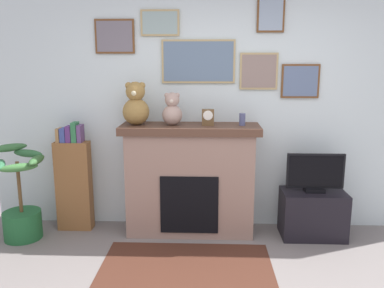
{
  "coord_description": "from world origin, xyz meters",
  "views": [
    {
      "loc": [
        -0.2,
        -2.34,
        1.81
      ],
      "look_at": [
        -0.36,
        1.72,
        0.97
      ],
      "focal_mm": 37.16,
      "sensor_mm": 36.0,
      "label": 1
    }
  ],
  "objects_px": {
    "bookshelf": "(74,181)",
    "television": "(315,174)",
    "mantel_clock": "(208,117)",
    "teddy_bear_cream": "(172,110)",
    "teddy_bear_tan": "(136,106)",
    "candle_jar": "(242,119)",
    "fireplace": "(190,179)",
    "potted_plant": "(22,208)",
    "tv_stand": "(313,214)"
  },
  "relations": [
    {
      "from": "potted_plant",
      "to": "candle_jar",
      "type": "bearing_deg",
      "value": 5.63
    },
    {
      "from": "fireplace",
      "to": "teddy_bear_tan",
      "type": "bearing_deg",
      "value": -178.12
    },
    {
      "from": "bookshelf",
      "to": "tv_stand",
      "type": "xyz_separation_m",
      "value": [
        2.56,
        -0.1,
        -0.3
      ]
    },
    {
      "from": "teddy_bear_cream",
      "to": "candle_jar",
      "type": "bearing_deg",
      "value": 0.03
    },
    {
      "from": "potted_plant",
      "to": "mantel_clock",
      "type": "distance_m",
      "value": 2.14
    },
    {
      "from": "bookshelf",
      "to": "television",
      "type": "relative_size",
      "value": 2.03
    },
    {
      "from": "mantel_clock",
      "to": "teddy_bear_cream",
      "type": "bearing_deg",
      "value": 179.83
    },
    {
      "from": "candle_jar",
      "to": "teddy_bear_cream",
      "type": "height_order",
      "value": "teddy_bear_cream"
    },
    {
      "from": "mantel_clock",
      "to": "teddy_bear_tan",
      "type": "height_order",
      "value": "teddy_bear_tan"
    },
    {
      "from": "tv_stand",
      "to": "television",
      "type": "relative_size",
      "value": 1.11
    },
    {
      "from": "television",
      "to": "teddy_bear_tan",
      "type": "bearing_deg",
      "value": 178.15
    },
    {
      "from": "bookshelf",
      "to": "candle_jar",
      "type": "distance_m",
      "value": 1.93
    },
    {
      "from": "fireplace",
      "to": "bookshelf",
      "type": "xyz_separation_m",
      "value": [
        -1.27,
        0.02,
        -0.05
      ]
    },
    {
      "from": "candle_jar",
      "to": "teddy_bear_tan",
      "type": "xyz_separation_m",
      "value": [
        -1.09,
        -0.0,
        0.14
      ]
    },
    {
      "from": "teddy_bear_tan",
      "to": "teddy_bear_cream",
      "type": "height_order",
      "value": "teddy_bear_tan"
    },
    {
      "from": "television",
      "to": "mantel_clock",
      "type": "distance_m",
      "value": 1.25
    },
    {
      "from": "tv_stand",
      "to": "teddy_bear_tan",
      "type": "distance_m",
      "value": 2.16
    },
    {
      "from": "bookshelf",
      "to": "mantel_clock",
      "type": "height_order",
      "value": "mantel_clock"
    },
    {
      "from": "teddy_bear_cream",
      "to": "teddy_bear_tan",
      "type": "bearing_deg",
      "value": -179.98
    },
    {
      "from": "fireplace",
      "to": "potted_plant",
      "type": "height_order",
      "value": "fireplace"
    },
    {
      "from": "tv_stand",
      "to": "mantel_clock",
      "type": "height_order",
      "value": "mantel_clock"
    },
    {
      "from": "teddy_bear_cream",
      "to": "tv_stand",
      "type": "bearing_deg",
      "value": -2.26
    },
    {
      "from": "fireplace",
      "to": "potted_plant",
      "type": "distance_m",
      "value": 1.77
    },
    {
      "from": "bookshelf",
      "to": "candle_jar",
      "type": "bearing_deg",
      "value": -1.32
    },
    {
      "from": "potted_plant",
      "to": "candle_jar",
      "type": "relative_size",
      "value": 7.76
    },
    {
      "from": "fireplace",
      "to": "tv_stand",
      "type": "distance_m",
      "value": 1.34
    },
    {
      "from": "television",
      "to": "mantel_clock",
      "type": "bearing_deg",
      "value": 176.97
    },
    {
      "from": "tv_stand",
      "to": "television",
      "type": "bearing_deg",
      "value": -90.0
    },
    {
      "from": "bookshelf",
      "to": "television",
      "type": "distance_m",
      "value": 2.56
    },
    {
      "from": "fireplace",
      "to": "television",
      "type": "bearing_deg",
      "value": -3.45
    },
    {
      "from": "tv_stand",
      "to": "teddy_bear_cream",
      "type": "height_order",
      "value": "teddy_bear_cream"
    },
    {
      "from": "potted_plant",
      "to": "television",
      "type": "bearing_deg",
      "value": 3.1
    },
    {
      "from": "television",
      "to": "teddy_bear_cream",
      "type": "distance_m",
      "value": 1.61
    },
    {
      "from": "potted_plant",
      "to": "teddy_bear_cream",
      "type": "xyz_separation_m",
      "value": [
        1.55,
        0.22,
        1.0
      ]
    },
    {
      "from": "bookshelf",
      "to": "tv_stand",
      "type": "height_order",
      "value": "bookshelf"
    },
    {
      "from": "candle_jar",
      "to": "teddy_bear_tan",
      "type": "bearing_deg",
      "value": -179.97
    },
    {
      "from": "fireplace",
      "to": "mantel_clock",
      "type": "bearing_deg",
      "value": -5.97
    },
    {
      "from": "candle_jar",
      "to": "fireplace",
      "type": "bearing_deg",
      "value": 178.1
    },
    {
      "from": "television",
      "to": "candle_jar",
      "type": "bearing_deg",
      "value": 175.46
    },
    {
      "from": "tv_stand",
      "to": "mantel_clock",
      "type": "bearing_deg",
      "value": 177.05
    },
    {
      "from": "mantel_clock",
      "to": "television",
      "type": "bearing_deg",
      "value": -3.03
    },
    {
      "from": "television",
      "to": "potted_plant",
      "type": "bearing_deg",
      "value": -176.9
    },
    {
      "from": "fireplace",
      "to": "teddy_bear_tan",
      "type": "distance_m",
      "value": 0.96
    },
    {
      "from": "mantel_clock",
      "to": "teddy_bear_cream",
      "type": "distance_m",
      "value": 0.37
    },
    {
      "from": "bookshelf",
      "to": "mantel_clock",
      "type": "bearing_deg",
      "value": -1.7
    },
    {
      "from": "tv_stand",
      "to": "candle_jar",
      "type": "relative_size",
      "value": 5.19
    },
    {
      "from": "fireplace",
      "to": "teddy_bear_cream",
      "type": "bearing_deg",
      "value": -174.34
    },
    {
      "from": "bookshelf",
      "to": "teddy_bear_tan",
      "type": "distance_m",
      "value": 1.09
    },
    {
      "from": "fireplace",
      "to": "teddy_bear_tan",
      "type": "relative_size",
      "value": 3.24
    },
    {
      "from": "television",
      "to": "bookshelf",
      "type": "bearing_deg",
      "value": 177.73
    }
  ]
}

